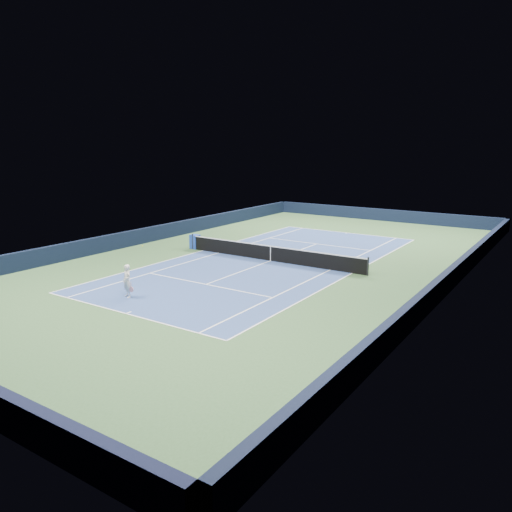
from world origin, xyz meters
The scene contains 19 objects.
ground centered at (0.00, 0.00, 0.00)m, with size 40.00×40.00×0.00m, color #32542E.
wall_far centered at (0.00, 19.82, 0.55)m, with size 22.00×0.35×1.10m, color black.
wall_right centered at (10.82, 0.00, 0.55)m, with size 0.35×40.00×1.10m, color black.
wall_left centered at (-10.82, 0.00, 0.55)m, with size 0.35×40.00×1.10m, color black.
court_surface centered at (0.00, 0.00, 0.00)m, with size 10.97×23.77×0.01m, color navy.
baseline_far centered at (0.00, 11.88, 0.01)m, with size 10.97×0.08×0.00m, color white.
baseline_near centered at (0.00, -11.88, 0.01)m, with size 10.97×0.08×0.00m, color white.
sideline_doubles_right centered at (5.49, 0.00, 0.01)m, with size 0.08×23.77×0.00m, color white.
sideline_doubles_left centered at (-5.49, 0.00, 0.01)m, with size 0.08×23.77×0.00m, color white.
sideline_singles_right centered at (4.12, 0.00, 0.01)m, with size 0.08×23.77×0.00m, color white.
sideline_singles_left centered at (-4.12, 0.00, 0.01)m, with size 0.08×23.77×0.00m, color white.
service_line_far centered at (0.00, 6.40, 0.01)m, with size 8.23×0.08×0.00m, color white.
service_line_near centered at (0.00, -6.40, 0.01)m, with size 8.23×0.08×0.00m, color white.
center_service_line centered at (0.00, 0.00, 0.01)m, with size 0.08×12.80×0.00m, color white.
center_mark_far centered at (0.00, 11.73, 0.01)m, with size 0.08×0.30×0.00m, color white.
center_mark_near centered at (0.00, -11.73, 0.01)m, with size 0.08×0.30×0.00m, color white.
tennis_net centered at (0.00, 0.00, 0.50)m, with size 12.90×0.10×1.07m.
sponsor_cube centered at (-6.40, 0.25, 0.49)m, with size 0.63×0.57×0.98m.
tennis_player centered at (-1.73, -10.19, 0.81)m, with size 0.80×1.30×2.39m.
Camera 1 is at (16.13, -25.88, 7.30)m, focal length 35.00 mm.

